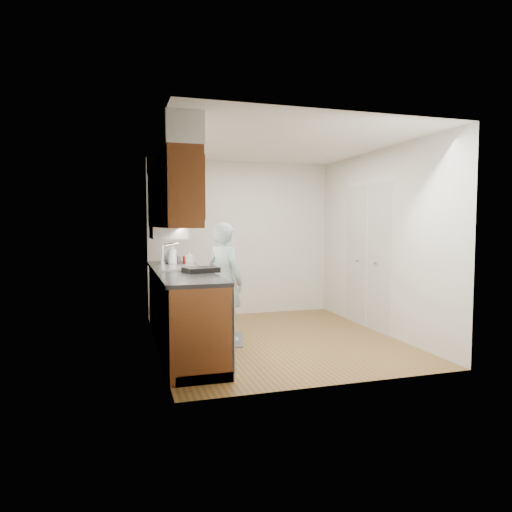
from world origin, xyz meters
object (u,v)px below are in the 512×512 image
(soap_bottle_b, at_px, (190,257))
(dish_rack, at_px, (201,270))
(person, at_px, (225,274))
(soap_bottle_a, at_px, (173,254))
(soap_bottle_c, at_px, (168,257))
(soda_can, at_px, (185,260))
(steel_can, at_px, (179,260))

(soap_bottle_b, bearing_deg, dish_rack, -91.48)
(person, relative_size, soap_bottle_a, 5.56)
(dish_rack, bearing_deg, soap_bottle_c, 87.26)
(person, height_order, soda_can, person)
(person, height_order, soap_bottle_c, person)
(soda_can, relative_size, steel_can, 1.03)
(soap_bottle_b, xyz_separation_m, dish_rack, (-0.03, -1.02, -0.07))
(soap_bottle_b, relative_size, soda_can, 1.74)
(soap_bottle_b, height_order, steel_can, soap_bottle_b)
(steel_can, bearing_deg, soap_bottle_c, 125.72)
(soap_bottle_a, distance_m, soap_bottle_b, 0.24)
(person, relative_size, dish_rack, 4.69)
(soap_bottle_a, xyz_separation_m, soap_bottle_c, (-0.02, 0.34, -0.06))
(dish_rack, bearing_deg, steel_can, 82.74)
(soap_bottle_a, xyz_separation_m, dish_rack, (0.21, -0.97, -0.12))
(soap_bottle_a, relative_size, soap_bottle_b, 1.59)
(soap_bottle_b, height_order, dish_rack, soap_bottle_b)
(person, xyz_separation_m, dish_rack, (-0.40, -0.50, 0.11))
(dish_rack, bearing_deg, soap_bottle_a, 89.39)
(soap_bottle_a, distance_m, soap_bottle_c, 0.35)
(soap_bottle_c, bearing_deg, person, -52.75)
(soap_bottle_a, height_order, soda_can, soap_bottle_a)
(soap_bottle_a, xyz_separation_m, soap_bottle_b, (0.23, 0.05, -0.06))
(person, relative_size, steel_can, 15.80)
(soda_can, bearing_deg, person, -55.64)
(soap_bottle_a, height_order, steel_can, soap_bottle_a)
(soap_bottle_c, relative_size, steel_can, 1.69)
(person, distance_m, steel_can, 0.84)
(soap_bottle_a, height_order, soap_bottle_c, soap_bottle_a)
(soda_can, height_order, steel_can, soda_can)
(soda_can, bearing_deg, soap_bottle_b, -60.56)
(soap_bottle_b, relative_size, soap_bottle_c, 1.06)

